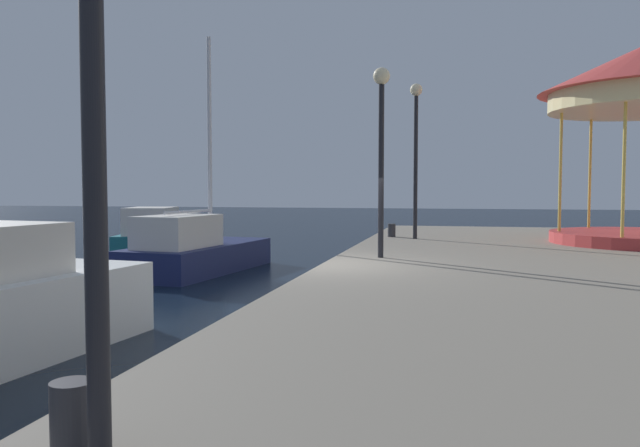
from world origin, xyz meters
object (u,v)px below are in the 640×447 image
object	(u,v)px
sailboat_navy	(194,251)
motorboat_teal	(157,237)
lamp_post_mid_promenade	(381,127)
lamp_post_far_end	(416,134)
bollard_south	(392,230)
bollard_north	(72,417)

from	to	relation	value
sailboat_navy	motorboat_teal	distance (m)	5.43
lamp_post_mid_promenade	lamp_post_far_end	bearing A→B (deg)	85.83
motorboat_teal	lamp_post_far_end	size ratio (longest dim) A/B	1.04
motorboat_teal	lamp_post_mid_promenade	distance (m)	11.31
lamp_post_far_end	motorboat_teal	bearing A→B (deg)	170.60
motorboat_teal	bollard_south	world-z (taller)	motorboat_teal
sailboat_navy	motorboat_teal	xyz separation A→B (m)	(-3.30, 4.32, -0.01)
motorboat_teal	bollard_north	bearing A→B (deg)	-64.15
lamp_post_mid_promenade	bollard_south	size ratio (longest dim) A/B	10.04
bollard_north	lamp_post_far_end	bearing A→B (deg)	86.81
lamp_post_mid_promenade	lamp_post_far_end	size ratio (longest dim) A/B	0.89
sailboat_navy	lamp_post_far_end	size ratio (longest dim) A/B	1.44
sailboat_navy	bollard_north	distance (m)	13.43
lamp_post_mid_promenade	motorboat_teal	bearing A→B (deg)	142.31
bollard_south	bollard_north	bearing A→B (deg)	-90.38
motorboat_teal	lamp_post_mid_promenade	world-z (taller)	lamp_post_mid_promenade
sailboat_navy	bollard_south	size ratio (longest dim) A/B	16.22
lamp_post_far_end	bollard_south	world-z (taller)	lamp_post_far_end
bollard_south	motorboat_teal	bearing A→B (deg)	173.79
lamp_post_far_end	bollard_north	distance (m)	15.63
sailboat_navy	motorboat_teal	world-z (taller)	sailboat_navy
motorboat_teal	lamp_post_far_end	distance (m)	9.70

